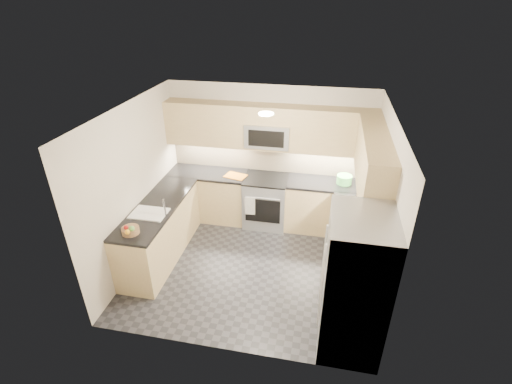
% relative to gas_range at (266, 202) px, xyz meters
% --- Properties ---
extents(floor, '(3.60, 3.20, 0.00)m').
position_rel_gas_range_xyz_m(floor, '(0.00, -1.28, -0.46)').
color(floor, black).
rests_on(floor, ground).
extents(ceiling, '(3.60, 3.20, 0.02)m').
position_rel_gas_range_xyz_m(ceiling, '(0.00, -1.28, 2.04)').
color(ceiling, beige).
rests_on(ceiling, wall_back).
extents(wall_back, '(3.60, 0.02, 2.50)m').
position_rel_gas_range_xyz_m(wall_back, '(0.00, 0.32, 0.79)').
color(wall_back, beige).
rests_on(wall_back, floor).
extents(wall_front, '(3.60, 0.02, 2.50)m').
position_rel_gas_range_xyz_m(wall_front, '(0.00, -2.88, 0.79)').
color(wall_front, beige).
rests_on(wall_front, floor).
extents(wall_left, '(0.02, 3.20, 2.50)m').
position_rel_gas_range_xyz_m(wall_left, '(-1.80, -1.28, 0.79)').
color(wall_left, beige).
rests_on(wall_left, floor).
extents(wall_right, '(0.02, 3.20, 2.50)m').
position_rel_gas_range_xyz_m(wall_right, '(1.80, -1.28, 0.79)').
color(wall_right, beige).
rests_on(wall_right, floor).
extents(base_cab_back_left, '(1.42, 0.60, 0.90)m').
position_rel_gas_range_xyz_m(base_cab_back_left, '(-1.09, 0.02, -0.01)').
color(base_cab_back_left, tan).
rests_on(base_cab_back_left, floor).
extents(base_cab_back_right, '(1.42, 0.60, 0.90)m').
position_rel_gas_range_xyz_m(base_cab_back_right, '(1.09, 0.02, -0.01)').
color(base_cab_back_right, tan).
rests_on(base_cab_back_right, floor).
extents(base_cab_right, '(0.60, 1.70, 0.90)m').
position_rel_gas_range_xyz_m(base_cab_right, '(1.50, -1.12, -0.01)').
color(base_cab_right, tan).
rests_on(base_cab_right, floor).
extents(base_cab_peninsula, '(0.60, 2.00, 0.90)m').
position_rel_gas_range_xyz_m(base_cab_peninsula, '(-1.50, -1.28, -0.01)').
color(base_cab_peninsula, tan).
rests_on(base_cab_peninsula, floor).
extents(countertop_back_left, '(1.42, 0.63, 0.04)m').
position_rel_gas_range_xyz_m(countertop_back_left, '(-1.09, 0.02, 0.47)').
color(countertop_back_left, black).
rests_on(countertop_back_left, base_cab_back_left).
extents(countertop_back_right, '(1.42, 0.63, 0.04)m').
position_rel_gas_range_xyz_m(countertop_back_right, '(1.09, 0.02, 0.47)').
color(countertop_back_right, black).
rests_on(countertop_back_right, base_cab_back_right).
extents(countertop_right, '(0.63, 1.70, 0.04)m').
position_rel_gas_range_xyz_m(countertop_right, '(1.50, -1.12, 0.47)').
color(countertop_right, black).
rests_on(countertop_right, base_cab_right).
extents(countertop_peninsula, '(0.63, 2.00, 0.04)m').
position_rel_gas_range_xyz_m(countertop_peninsula, '(-1.50, -1.28, 0.47)').
color(countertop_peninsula, black).
rests_on(countertop_peninsula, base_cab_peninsula).
extents(upper_cab_back, '(3.60, 0.35, 0.75)m').
position_rel_gas_range_xyz_m(upper_cab_back, '(0.00, 0.15, 1.37)').
color(upper_cab_back, tan).
rests_on(upper_cab_back, wall_back).
extents(upper_cab_right, '(0.35, 1.95, 0.75)m').
position_rel_gas_range_xyz_m(upper_cab_right, '(1.62, -1.00, 1.37)').
color(upper_cab_right, tan).
rests_on(upper_cab_right, wall_right).
extents(backsplash_back, '(3.60, 0.01, 0.51)m').
position_rel_gas_range_xyz_m(backsplash_back, '(0.00, 0.32, 0.74)').
color(backsplash_back, '#C3AF8D').
rests_on(backsplash_back, wall_back).
extents(backsplash_right, '(0.01, 2.30, 0.51)m').
position_rel_gas_range_xyz_m(backsplash_right, '(1.80, -0.82, 0.74)').
color(backsplash_right, '#C3AF8D').
rests_on(backsplash_right, wall_right).
extents(gas_range, '(0.76, 0.65, 0.91)m').
position_rel_gas_range_xyz_m(gas_range, '(0.00, 0.00, 0.00)').
color(gas_range, '#9EA0A6').
rests_on(gas_range, floor).
extents(range_cooktop, '(0.76, 0.65, 0.03)m').
position_rel_gas_range_xyz_m(range_cooktop, '(0.00, 0.00, 0.46)').
color(range_cooktop, black).
rests_on(range_cooktop, gas_range).
extents(oven_door_glass, '(0.62, 0.02, 0.45)m').
position_rel_gas_range_xyz_m(oven_door_glass, '(0.00, -0.33, -0.01)').
color(oven_door_glass, black).
rests_on(oven_door_glass, gas_range).
extents(oven_handle, '(0.60, 0.02, 0.02)m').
position_rel_gas_range_xyz_m(oven_handle, '(0.00, -0.35, 0.26)').
color(oven_handle, '#B2B5BA').
rests_on(oven_handle, gas_range).
extents(microwave, '(0.76, 0.40, 0.40)m').
position_rel_gas_range_xyz_m(microwave, '(0.00, 0.12, 1.24)').
color(microwave, '#999CA1').
rests_on(microwave, upper_cab_back).
extents(microwave_door, '(0.60, 0.01, 0.28)m').
position_rel_gas_range_xyz_m(microwave_door, '(0.00, -0.08, 1.24)').
color(microwave_door, black).
rests_on(microwave_door, microwave).
extents(refrigerator, '(0.70, 0.90, 1.80)m').
position_rel_gas_range_xyz_m(refrigerator, '(1.45, -2.43, 0.45)').
color(refrigerator, '#989AA0').
rests_on(refrigerator, floor).
extents(fridge_handle_left, '(0.02, 0.02, 1.20)m').
position_rel_gas_range_xyz_m(fridge_handle_left, '(1.08, -2.61, 0.49)').
color(fridge_handle_left, '#B2B5BA').
rests_on(fridge_handle_left, refrigerator).
extents(fridge_handle_right, '(0.02, 0.02, 1.20)m').
position_rel_gas_range_xyz_m(fridge_handle_right, '(1.08, -2.25, 0.49)').
color(fridge_handle_right, '#B2B5BA').
rests_on(fridge_handle_right, refrigerator).
extents(sink_basin, '(0.52, 0.38, 0.16)m').
position_rel_gas_range_xyz_m(sink_basin, '(-1.50, -1.53, 0.42)').
color(sink_basin, white).
rests_on(sink_basin, base_cab_peninsula).
extents(faucet, '(0.03, 0.03, 0.28)m').
position_rel_gas_range_xyz_m(faucet, '(-1.24, -1.53, 0.62)').
color(faucet, silver).
rests_on(faucet, countertop_peninsula).
extents(utensil_bowl, '(0.31, 0.31, 0.15)m').
position_rel_gas_range_xyz_m(utensil_bowl, '(1.35, 0.05, 0.56)').
color(utensil_bowl, '#53C354').
rests_on(utensil_bowl, countertop_back_right).
extents(cutting_board, '(0.42, 0.34, 0.01)m').
position_rel_gas_range_xyz_m(cutting_board, '(-0.55, -0.04, 0.49)').
color(cutting_board, orange).
rests_on(cutting_board, countertop_back_left).
extents(fruit_basket, '(0.31, 0.31, 0.09)m').
position_rel_gas_range_xyz_m(fruit_basket, '(-1.53, -2.03, 0.53)').
color(fruit_basket, olive).
rests_on(fruit_basket, countertop_peninsula).
extents(fruit_apple, '(0.06, 0.06, 0.06)m').
position_rel_gas_range_xyz_m(fruit_apple, '(-1.56, -2.07, 0.60)').
color(fruit_apple, '#AD1513').
rests_on(fruit_apple, fruit_basket).
extents(fruit_pear, '(0.08, 0.08, 0.08)m').
position_rel_gas_range_xyz_m(fruit_pear, '(-1.47, -2.08, 0.60)').
color(fruit_pear, '#60A245').
rests_on(fruit_pear, fruit_basket).
extents(dish_towel_check, '(0.18, 0.03, 0.34)m').
position_rel_gas_range_xyz_m(dish_towel_check, '(-0.22, -0.37, 0.10)').
color(dish_towel_check, silver).
rests_on(dish_towel_check, oven_handle).
extents(fruit_orange, '(0.07, 0.07, 0.07)m').
position_rel_gas_range_xyz_m(fruit_orange, '(-1.49, -2.17, 0.60)').
color(fruit_orange, '#FFB01C').
rests_on(fruit_orange, fruit_basket).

